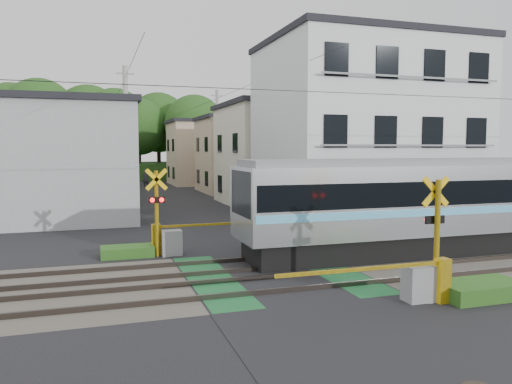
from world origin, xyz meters
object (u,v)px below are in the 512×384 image
object	(u,v)px
crossing_signal_near	(423,273)
crossing_signal_far	(169,235)
pedestrian	(146,178)
apartment_block	(364,131)

from	to	relation	value
crossing_signal_near	crossing_signal_far	world-z (taller)	same
crossing_signal_near	pedestrian	bearing A→B (deg)	94.33
crossing_signal_far	apartment_block	distance (m)	13.14
crossing_signal_near	apartment_block	world-z (taller)	apartment_block
crossing_signal_near	pedestrian	distance (m)	39.07
pedestrian	apartment_block	bearing A→B (deg)	95.19
crossing_signal_near	pedestrian	xyz separation A→B (m)	(-2.95, 38.96, 0.18)
crossing_signal_far	crossing_signal_near	bearing A→B (deg)	-54.71
crossing_signal_near	crossing_signal_far	xyz separation A→B (m)	(-5.17, 7.31, 0.00)
crossing_signal_near	apartment_block	xyz separation A→B (m)	(5.91, 13.15, 3.94)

